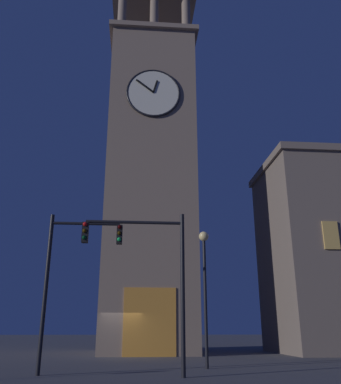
% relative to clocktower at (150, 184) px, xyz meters
% --- Properties ---
extents(ground_plane, '(200.00, 200.00, 0.00)m').
position_rel_clocktower_xyz_m(ground_plane, '(1.72, 4.50, -12.43)').
color(ground_plane, '#4C4C51').
extents(clocktower, '(6.93, 9.43, 31.15)m').
position_rel_clocktower_xyz_m(clocktower, '(0.00, 0.00, 0.00)').
color(clocktower, gray).
rests_on(clocktower, ground_plane).
extents(traffic_signal_near, '(2.87, 0.41, 5.88)m').
position_rel_clocktower_xyz_m(traffic_signal_near, '(3.39, 14.24, -8.55)').
color(traffic_signal_near, black).
rests_on(traffic_signal_near, ground_plane).
extents(traffic_signal_mid, '(3.80, 0.41, 5.71)m').
position_rel_clocktower_xyz_m(traffic_signal_mid, '(0.40, 15.31, -8.58)').
color(traffic_signal_mid, black).
rests_on(traffic_signal_mid, ground_plane).
extents(street_lamp, '(0.44, 0.44, 5.79)m').
position_rel_clocktower_xyz_m(street_lamp, '(-2.15, 12.16, -8.46)').
color(street_lamp, black).
rests_on(street_lamp, ground_plane).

